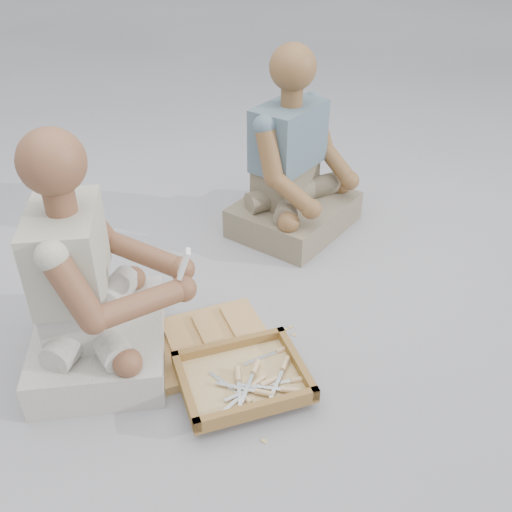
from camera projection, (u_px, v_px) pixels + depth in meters
name	position (u px, v px, depth m)	size (l,w,h in m)	color
ground	(277.00, 341.00, 2.41)	(60.00, 60.00, 0.00)	#9C9BA1
carved_panel	(195.00, 346.00, 2.36)	(0.61, 0.41, 0.04)	#9B613C
tool_tray	(243.00, 378.00, 2.15)	(0.50, 0.42, 0.06)	brown
chisel_0	(264.00, 384.00, 2.11)	(0.22, 0.04, 0.02)	silver
chisel_1	(258.00, 392.00, 2.07)	(0.18, 0.16, 0.02)	silver
chisel_2	(284.00, 390.00, 2.08)	(0.20, 0.13, 0.02)	silver
chisel_3	(240.00, 395.00, 2.07)	(0.10, 0.21, 0.02)	silver
chisel_4	(254.00, 385.00, 2.11)	(0.21, 0.11, 0.02)	silver
chisel_5	(294.00, 380.00, 2.13)	(0.22, 0.06, 0.02)	silver
chisel_6	(284.00, 367.00, 2.17)	(0.16, 0.17, 0.02)	silver
chisel_7	(254.00, 371.00, 2.15)	(0.15, 0.18, 0.02)	silver
chisel_8	(280.00, 351.00, 2.27)	(0.22, 0.04, 0.02)	silver
chisel_9	(238.00, 378.00, 2.12)	(0.09, 0.21, 0.02)	silver
wood_chip_0	(252.00, 319.00, 2.53)	(0.02, 0.01, 0.00)	tan
wood_chip_1	(286.00, 330.00, 2.47)	(0.02, 0.01, 0.00)	tan
wood_chip_2	(277.00, 396.00, 2.15)	(0.02, 0.01, 0.00)	tan
wood_chip_3	(191.00, 380.00, 2.22)	(0.02, 0.01, 0.00)	tan
wood_chip_4	(221.00, 338.00, 2.43)	(0.02, 0.01, 0.00)	tan
wood_chip_5	(222.00, 335.00, 2.44)	(0.02, 0.01, 0.00)	tan
wood_chip_6	(249.00, 402.00, 2.13)	(0.02, 0.01, 0.00)	tan
wood_chip_7	(246.00, 357.00, 2.33)	(0.02, 0.01, 0.00)	tan
wood_chip_8	(217.00, 381.00, 2.22)	(0.02, 0.01, 0.00)	tan
wood_chip_9	(294.00, 335.00, 2.44)	(0.02, 0.01, 0.00)	tan
wood_chip_10	(266.00, 335.00, 2.44)	(0.02, 0.01, 0.00)	tan
wood_chip_11	(244.00, 337.00, 2.43)	(0.02, 0.01, 0.00)	tan
wood_chip_12	(291.00, 327.00, 2.49)	(0.02, 0.01, 0.00)	tan
wood_chip_13	(226.00, 378.00, 2.23)	(0.02, 0.01, 0.00)	tan
wood_chip_14	(282.00, 334.00, 2.45)	(0.02, 0.01, 0.00)	tan
wood_chip_15	(264.00, 441.00, 1.98)	(0.02, 0.01, 0.00)	tan
craftsman	(90.00, 291.00, 2.15)	(0.73, 0.74, 0.98)	beige
companion	(294.00, 173.00, 3.03)	(0.80, 0.75, 1.00)	#786C56
mobile_phone	(184.00, 264.00, 2.07)	(0.07, 0.06, 0.12)	white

